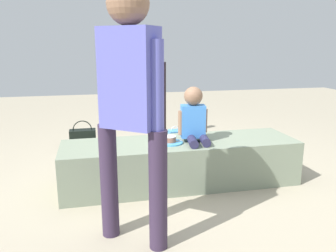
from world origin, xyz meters
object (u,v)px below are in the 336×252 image
cake_plate (170,141)px  gift_bag (179,144)px  adult_standing (130,95)px  cake_box_white (106,148)px  party_cup_red (126,158)px  child_seated (194,118)px  handbag_black_leather (83,138)px  water_bottle_near_gift (196,139)px

cake_plate → gift_bag: (0.27, 0.72, -0.25)m
adult_standing → cake_box_white: bearing=93.0°
party_cup_red → adult_standing: bearing=-93.6°
child_seated → gift_bag: (0.06, 0.71, -0.45)m
gift_bag → party_cup_red: bearing=-174.8°
adult_standing → cake_plate: size_ratio=6.97×
gift_bag → cake_box_white: (-0.79, 0.35, -0.10)m
party_cup_red → handbag_black_leather: 0.87m
cake_plate → gift_bag: size_ratio=0.61×
cake_plate → cake_box_white: bearing=116.0°
child_seated → party_cup_red: 1.02m
child_seated → cake_plate: (-0.21, -0.01, -0.19)m
water_bottle_near_gift → adult_standing: bearing=-117.7°
adult_standing → water_bottle_near_gift: 2.35m
cake_plate → party_cup_red: 0.83m
cake_plate → water_bottle_near_gift: (0.59, 1.14, -0.33)m
handbag_black_leather → child_seated: bearing=-54.7°
child_seated → water_bottle_near_gift: bearing=71.4°
child_seated → gift_bag: bearing=85.3°
cake_plate → party_cup_red: size_ratio=1.99×
child_seated → cake_plate: 0.29m
water_bottle_near_gift → handbag_black_leather: handbag_black_leather is taller
water_bottle_near_gift → party_cup_red: 1.04m
cake_plate → party_cup_red: bearing=116.6°
child_seated → cake_plate: bearing=-178.3°
child_seated → adult_standing: bearing=-128.4°
child_seated → cake_box_white: (-0.73, 1.06, -0.54)m
gift_bag → water_bottle_near_gift: (0.32, 0.42, -0.08)m
adult_standing → handbag_black_leather: 2.39m
child_seated → adult_standing: size_ratio=0.31×
child_seated → party_cup_red: child_seated is taller
adult_standing → cake_plate: 1.05m
adult_standing → gift_bag: adult_standing is taller
adult_standing → cake_box_white: adult_standing is taller
cake_plate → cake_box_white: cake_plate is taller
child_seated → water_bottle_near_gift: 1.30m
gift_bag → cake_box_white: 0.87m
adult_standing → water_bottle_near_gift: adult_standing is taller
cake_box_white → water_bottle_near_gift: bearing=3.6°
gift_bag → party_cup_red: size_ratio=3.26×
child_seated → cake_box_white: bearing=124.7°
child_seated → water_bottle_near_gift: size_ratio=2.57×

